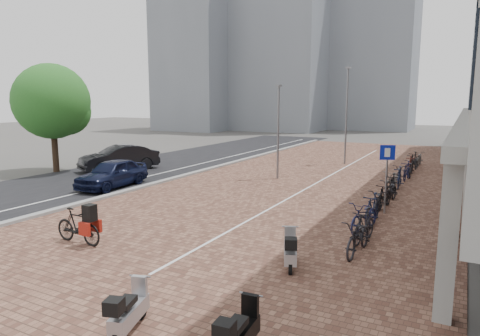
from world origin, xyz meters
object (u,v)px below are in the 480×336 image
at_px(hero_bike, 78,226).
at_px(scooter_mid, 239,333).
at_px(scooter_back, 129,310).
at_px(car_navy, 112,173).
at_px(car_dark, 119,158).
at_px(parking_sign, 387,167).
at_px(scooter_front, 290,249).

distance_m(hero_bike, scooter_mid, 7.67).
relative_size(scooter_mid, scooter_back, 1.02).
height_order(car_navy, car_dark, car_dark).
relative_size(scooter_back, parking_sign, 0.52).
xyz_separation_m(car_dark, scooter_mid, (15.81, -13.78, -0.30)).
bearing_deg(scooter_front, car_navy, 132.46).
bearing_deg(car_dark, scooter_front, -7.62).
bearing_deg(hero_bike, scooter_back, -121.21).
bearing_deg(scooter_front, scooter_back, -130.75).
relative_size(hero_bike, parking_sign, 0.69).
distance_m(hero_bike, parking_sign, 11.14).
relative_size(car_dark, hero_bike, 2.58).
bearing_deg(hero_bike, parking_sign, -42.64).
xyz_separation_m(car_dark, parking_sign, (16.38, -2.94, 1.04)).
relative_size(scooter_mid, parking_sign, 0.53).
distance_m(car_dark, parking_sign, 16.68).
xyz_separation_m(hero_bike, scooter_back, (4.91, -3.13, -0.10)).
height_order(hero_bike, scooter_back, hero_bike).
height_order(car_navy, scooter_front, car_navy).
distance_m(car_navy, hero_bike, 8.67).
bearing_deg(car_navy, scooter_front, -29.70).
bearing_deg(scooter_mid, parking_sign, 82.06).
bearing_deg(scooter_front, parking_sign, 56.90).
xyz_separation_m(car_dark, scooter_front, (15.10, -9.61, -0.29)).
bearing_deg(scooter_mid, scooter_front, 94.78).
distance_m(hero_bike, scooter_front, 6.53).
relative_size(scooter_front, parking_sign, 0.54).
xyz_separation_m(scooter_front, scooter_mid, (0.71, -4.18, -0.00)).
bearing_deg(scooter_mid, car_navy, 137.01).
height_order(scooter_front, scooter_mid, scooter_front).
relative_size(car_navy, hero_bike, 2.25).
relative_size(scooter_front, scooter_back, 1.03).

